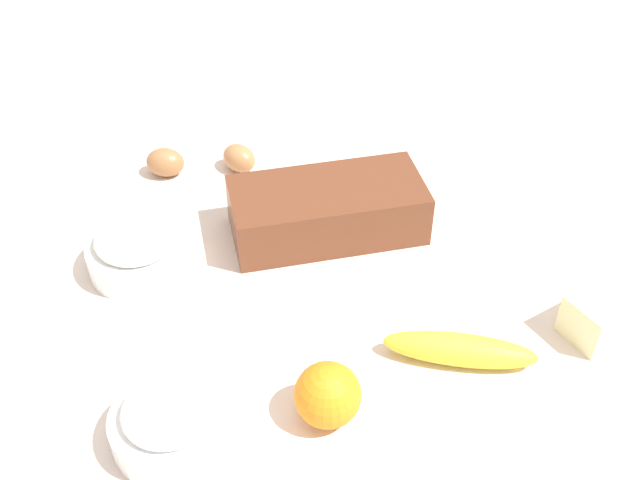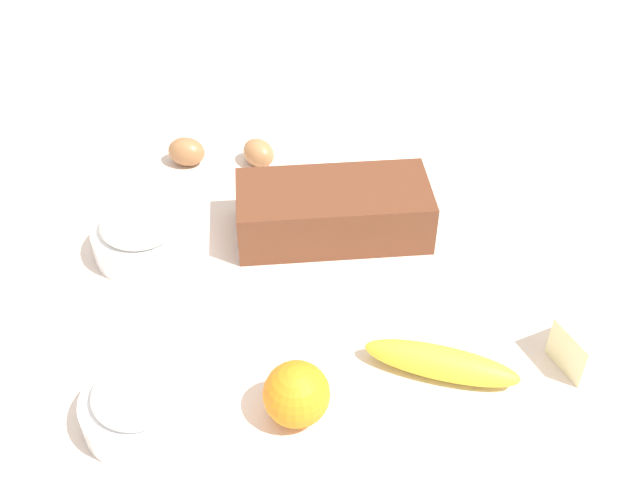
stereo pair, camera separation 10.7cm
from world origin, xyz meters
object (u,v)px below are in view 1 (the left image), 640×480
object	(u,v)px
loaf_pan	(327,209)
flour_bowl	(137,249)
butter_block	(602,315)
sugar_bowl	(170,421)
orange_fruit	(328,395)
egg_near_butter	(239,158)
egg_beside_bowl	(165,162)
banana	(460,350)

from	to	relation	value
loaf_pan	flour_bowl	bearing A→B (deg)	-175.89
butter_block	loaf_pan	bearing A→B (deg)	127.52
flour_bowl	sugar_bowl	distance (m)	0.30
sugar_bowl	butter_block	size ratio (longest dim) A/B	1.51
orange_fruit	butter_block	xyz separation A→B (m)	(0.37, -0.01, -0.01)
loaf_pan	flour_bowl	distance (m)	0.28
butter_block	egg_near_butter	size ratio (longest dim) A/B	1.50
loaf_pan	butter_block	xyz separation A→B (m)	(0.25, -0.32, -0.01)
egg_near_butter	egg_beside_bowl	world-z (taller)	egg_beside_bowl
loaf_pan	sugar_bowl	distance (m)	0.41
loaf_pan	egg_near_butter	size ratio (longest dim) A/B	4.95
banana	orange_fruit	world-z (taller)	orange_fruit
butter_block	egg_near_butter	world-z (taller)	butter_block
banana	egg_near_butter	xyz separation A→B (m)	(-0.13, 0.50, 0.00)
flour_bowl	orange_fruit	distance (m)	0.37
loaf_pan	egg_beside_bowl	distance (m)	0.30
loaf_pan	orange_fruit	xyz separation A→B (m)	(-0.13, -0.31, -0.00)
butter_block	sugar_bowl	bearing A→B (deg)	175.15
sugar_bowl	orange_fruit	world-z (taller)	orange_fruit
flour_bowl	banana	world-z (taller)	flour_bowl
flour_bowl	orange_fruit	bearing A→B (deg)	-66.40
sugar_bowl	egg_beside_bowl	world-z (taller)	sugar_bowl
banana	egg_beside_bowl	xyz separation A→B (m)	(-0.24, 0.53, 0.00)
flour_bowl	banana	bearing A→B (deg)	-44.12
butter_block	egg_beside_bowl	world-z (taller)	butter_block
flour_bowl	banana	distance (m)	0.46
orange_fruit	egg_near_butter	xyz separation A→B (m)	(0.06, 0.51, -0.02)
banana	egg_beside_bowl	world-z (taller)	egg_beside_bowl
banana	egg_near_butter	size ratio (longest dim) A/B	3.16
butter_block	egg_near_butter	xyz separation A→B (m)	(-0.32, 0.52, -0.01)
banana	butter_block	distance (m)	0.19
loaf_pan	orange_fruit	world-z (taller)	loaf_pan
flour_bowl	sugar_bowl	size ratio (longest dim) A/B	1.04
flour_bowl	butter_block	world-z (taller)	flour_bowl
sugar_bowl	banana	distance (m)	0.36
loaf_pan	orange_fruit	distance (m)	0.34
egg_beside_bowl	egg_near_butter	bearing A→B (deg)	-15.67
sugar_bowl	loaf_pan	bearing A→B (deg)	42.07
banana	orange_fruit	bearing A→B (deg)	-174.97
flour_bowl	butter_block	xyz separation A→B (m)	(0.52, -0.34, -0.00)
sugar_bowl	egg_near_butter	distance (m)	0.53
sugar_bowl	butter_block	xyz separation A→B (m)	(0.55, -0.05, -0.00)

